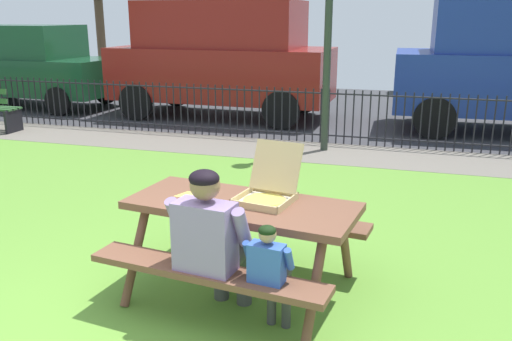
{
  "coord_description": "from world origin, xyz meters",
  "views": [
    {
      "loc": [
        1.8,
        -2.52,
        2.19
      ],
      "look_at": [
        0.38,
        2.24,
        0.75
      ],
      "focal_mm": 37.97,
      "sensor_mm": 36.0,
      "label": 1
    }
  ],
  "objects_px": {
    "pizza_slice_on_table": "(192,193)",
    "pizza_box_open": "(268,190)",
    "adult_at_table": "(212,239)",
    "parked_car_far_left": "(28,65)",
    "parked_car_left": "(222,57)",
    "picnic_table_foreground": "(242,223)",
    "child_at_table": "(271,269)"
  },
  "relations": [
    {
      "from": "parked_car_far_left",
      "to": "parked_car_left",
      "type": "bearing_deg",
      "value": -0.02
    },
    {
      "from": "adult_at_table",
      "to": "pizza_box_open",
      "type": "bearing_deg",
      "value": 67.65
    },
    {
      "from": "pizza_slice_on_table",
      "to": "adult_at_table",
      "type": "xyz_separation_m",
      "value": [
        0.39,
        -0.57,
        -0.12
      ]
    },
    {
      "from": "child_at_table",
      "to": "parked_car_far_left",
      "type": "height_order",
      "value": "parked_car_far_left"
    },
    {
      "from": "picnic_table_foreground",
      "to": "pizza_slice_on_table",
      "type": "bearing_deg",
      "value": 171.37
    },
    {
      "from": "adult_at_table",
      "to": "pizza_slice_on_table",
      "type": "bearing_deg",
      "value": 124.39
    },
    {
      "from": "parked_car_far_left",
      "to": "parked_car_left",
      "type": "xyz_separation_m",
      "value": [
        5.02,
        -0.0,
        0.3
      ]
    },
    {
      "from": "pizza_box_open",
      "to": "parked_car_far_left",
      "type": "height_order",
      "value": "parked_car_far_left"
    },
    {
      "from": "pizza_box_open",
      "to": "adult_at_table",
      "type": "xyz_separation_m",
      "value": [
        -0.25,
        -0.6,
        -0.2
      ]
    },
    {
      "from": "picnic_table_foreground",
      "to": "adult_at_table",
      "type": "distance_m",
      "value": 0.5
    },
    {
      "from": "pizza_box_open",
      "to": "adult_at_table",
      "type": "bearing_deg",
      "value": -112.35
    },
    {
      "from": "pizza_box_open",
      "to": "pizza_slice_on_table",
      "type": "bearing_deg",
      "value": -176.77
    },
    {
      "from": "picnic_table_foreground",
      "to": "pizza_box_open",
      "type": "height_order",
      "value": "pizza_box_open"
    },
    {
      "from": "pizza_box_open",
      "to": "parked_car_far_left",
      "type": "xyz_separation_m",
      "value": [
        -8.06,
        7.26,
        0.15
      ]
    },
    {
      "from": "picnic_table_foreground",
      "to": "pizza_box_open",
      "type": "bearing_deg",
      "value": 29.25
    },
    {
      "from": "pizza_slice_on_table",
      "to": "pizza_box_open",
      "type": "bearing_deg",
      "value": 3.23
    },
    {
      "from": "pizza_slice_on_table",
      "to": "adult_at_table",
      "type": "bearing_deg",
      "value": -55.61
    },
    {
      "from": "parked_car_far_left",
      "to": "adult_at_table",
      "type": "bearing_deg",
      "value": -45.18
    },
    {
      "from": "pizza_slice_on_table",
      "to": "parked_car_left",
      "type": "height_order",
      "value": "parked_car_left"
    },
    {
      "from": "picnic_table_foreground",
      "to": "parked_car_left",
      "type": "height_order",
      "value": "parked_car_left"
    },
    {
      "from": "picnic_table_foreground",
      "to": "child_at_table",
      "type": "xyz_separation_m",
      "value": [
        0.39,
        -0.58,
        -0.08
      ]
    },
    {
      "from": "child_at_table",
      "to": "parked_car_left",
      "type": "bearing_deg",
      "value": 112.25
    },
    {
      "from": "child_at_table",
      "to": "parked_car_far_left",
      "type": "bearing_deg",
      "value": 136.14
    },
    {
      "from": "adult_at_table",
      "to": "child_at_table",
      "type": "xyz_separation_m",
      "value": [
        0.46,
        -0.08,
        -0.14
      ]
    },
    {
      "from": "parked_car_left",
      "to": "picnic_table_foreground",
      "type": "bearing_deg",
      "value": -68.8
    },
    {
      "from": "picnic_table_foreground",
      "to": "pizza_slice_on_table",
      "type": "relative_size",
      "value": 7.84
    },
    {
      "from": "pizza_box_open",
      "to": "parked_car_far_left",
      "type": "relative_size",
      "value": 0.13
    },
    {
      "from": "pizza_box_open",
      "to": "adult_at_table",
      "type": "relative_size",
      "value": 0.48
    },
    {
      "from": "picnic_table_foreground",
      "to": "pizza_slice_on_table",
      "type": "xyz_separation_m",
      "value": [
        -0.45,
        0.07,
        0.18
      ]
    },
    {
      "from": "adult_at_table",
      "to": "parked_car_left",
      "type": "xyz_separation_m",
      "value": [
        -2.79,
        7.86,
        0.65
      ]
    },
    {
      "from": "adult_at_table",
      "to": "parked_car_far_left",
      "type": "relative_size",
      "value": 0.27
    },
    {
      "from": "pizza_slice_on_table",
      "to": "parked_car_left",
      "type": "xyz_separation_m",
      "value": [
        -2.41,
        7.29,
        0.53
      ]
    }
  ]
}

